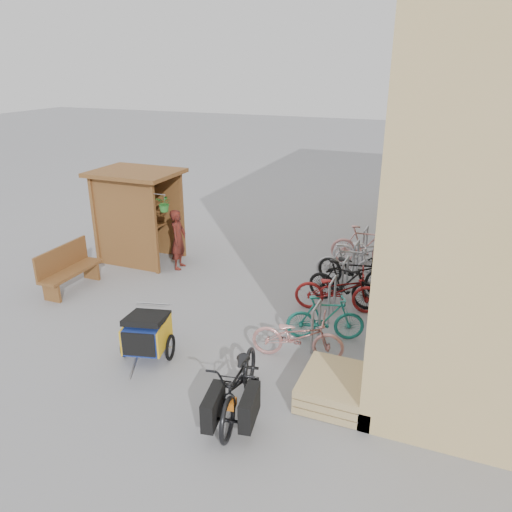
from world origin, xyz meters
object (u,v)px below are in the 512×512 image
at_px(shopping_carts, 399,225).
at_px(bench, 68,268).
at_px(person_kiosk, 178,239).
at_px(bike_6, 366,251).
at_px(bike_1, 325,318).
at_px(bike_5, 349,263).
at_px(child_trailer, 147,332).
at_px(bike_7, 365,246).
at_px(kiosk, 135,203).
at_px(bike_0, 298,336).
at_px(bike_2, 338,290).
at_px(bike_3, 344,283).
at_px(cargo_bike, 239,383).
at_px(bike_4, 354,270).
at_px(pallet_stack, 334,387).

bearing_deg(shopping_carts, bench, -138.39).
relative_size(person_kiosk, bike_6, 0.90).
distance_m(bike_1, bike_5, 2.85).
distance_m(child_trailer, bike_5, 5.32).
distance_m(bike_6, bike_7, 0.20).
bearing_deg(kiosk, bike_7, 18.57).
relative_size(kiosk, child_trailer, 1.63).
distance_m(bike_0, bike_2, 2.07).
xyz_separation_m(bike_2, bike_6, (0.10, 2.63, -0.03)).
bearing_deg(bike_0, bike_2, -16.42).
bearing_deg(bike_6, bike_3, 173.99).
bearing_deg(cargo_bike, bike_4, 72.70).
relative_size(kiosk, bike_7, 1.43).
relative_size(cargo_bike, bike_0, 1.25).
relative_size(bike_2, bike_6, 1.07).
distance_m(kiosk, pallet_stack, 7.50).
bearing_deg(kiosk, shopping_carts, 30.80).
bearing_deg(bike_6, pallet_stack, -178.81).
relative_size(shopping_carts, bike_4, 0.87).
distance_m(cargo_bike, bike_3, 4.21).
relative_size(person_kiosk, bike_5, 0.99).
height_order(bike_4, bike_5, bike_4).
relative_size(bike_1, bike_3, 0.90).
xyz_separation_m(shopping_carts, cargo_bike, (-1.24, -8.46, -0.11)).
xyz_separation_m(kiosk, bench, (-0.41, -2.19, -1.02)).
height_order(bike_2, bike_7, bike_7).
xyz_separation_m(bench, bike_6, (6.13, 3.92, -0.08)).
relative_size(kiosk, bike_5, 1.60).
distance_m(pallet_stack, bench, 6.90).
bearing_deg(person_kiosk, bike_6, -76.12).
height_order(pallet_stack, bike_7, bike_7).
bearing_deg(bike_4, bike_2, -166.80).
height_order(bike_2, bike_6, bike_2).
distance_m(shopping_carts, bike_7, 1.95).
bearing_deg(pallet_stack, bike_0, 134.38).
bearing_deg(child_trailer, cargo_bike, -34.40).
bearing_deg(child_trailer, bike_0, 7.24).
bearing_deg(bench, pallet_stack, -14.69).
height_order(kiosk, person_kiosk, kiosk).
xyz_separation_m(bike_2, bike_7, (0.03, 2.80, 0.05)).
relative_size(bench, bike_5, 1.06).
bearing_deg(bike_0, shopping_carts, -17.50).
distance_m(shopping_carts, cargo_bike, 8.55).
xyz_separation_m(pallet_stack, bike_5, (-0.78, 4.57, 0.26)).
xyz_separation_m(pallet_stack, bike_2, (-0.66, 2.97, 0.27)).
xyz_separation_m(person_kiosk, bike_7, (4.34, 2.00, -0.25)).
height_order(child_trailer, bike_1, bike_1).
relative_size(bike_5, bike_6, 0.91).
bearing_deg(bike_4, bike_3, -165.83).
bearing_deg(bike_7, cargo_bike, 169.21).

